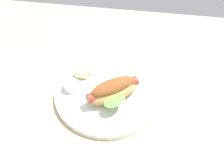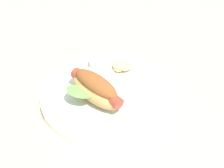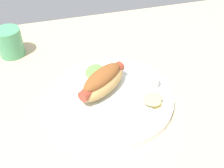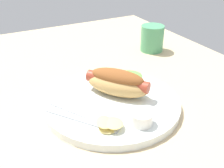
{
  "view_description": "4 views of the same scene",
  "coord_description": "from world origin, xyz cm",
  "px_view_note": "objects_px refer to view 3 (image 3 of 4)",
  "views": [
    {
      "loc": [
        -7.19,
        45.52,
        50.98
      ],
      "look_at": [
        -0.25,
        2.73,
        5.76
      ],
      "focal_mm": 39.19,
      "sensor_mm": 36.0,
      "label": 1
    },
    {
      "loc": [
        -51.19,
        5.8,
        48.41
      ],
      "look_at": [
        1.13,
        0.02,
        3.95
      ],
      "focal_mm": 50.42,
      "sensor_mm": 36.0,
      "label": 2
    },
    {
      "loc": [
        -11.5,
        -43.48,
        46.04
      ],
      "look_at": [
        1.24,
        1.99,
        4.63
      ],
      "focal_mm": 43.88,
      "sensor_mm": 36.0,
      "label": 3
    },
    {
      "loc": [
        45.46,
        -22.19,
        33.25
      ],
      "look_at": [
        2.54,
        0.65,
        6.42
      ],
      "focal_mm": 44.51,
      "sensor_mm": 36.0,
      "label": 4
    }
  ],
  "objects_px": {
    "plate": "(112,98)",
    "hot_dog": "(102,81)",
    "fork": "(139,119)",
    "chips_pile": "(153,100)",
    "drinking_cup": "(10,42)",
    "sauce_ramekin": "(150,82)",
    "knife": "(128,119)"
  },
  "relations": [
    {
      "from": "hot_dog",
      "to": "knife",
      "type": "distance_m",
      "value": 0.11
    },
    {
      "from": "drinking_cup",
      "to": "knife",
      "type": "bearing_deg",
      "value": -55.14
    },
    {
      "from": "plate",
      "to": "sauce_ramekin",
      "type": "relative_size",
      "value": 6.98
    },
    {
      "from": "hot_dog",
      "to": "sauce_ramekin",
      "type": "height_order",
      "value": "hot_dog"
    },
    {
      "from": "sauce_ramekin",
      "to": "knife",
      "type": "xyz_separation_m",
      "value": [
        -0.09,
        -0.09,
        -0.01
      ]
    },
    {
      "from": "sauce_ramekin",
      "to": "fork",
      "type": "bearing_deg",
      "value": -123.51
    },
    {
      "from": "drinking_cup",
      "to": "hot_dog",
      "type": "bearing_deg",
      "value": -48.84
    },
    {
      "from": "sauce_ramekin",
      "to": "fork",
      "type": "height_order",
      "value": "sauce_ramekin"
    },
    {
      "from": "chips_pile",
      "to": "drinking_cup",
      "type": "distance_m",
      "value": 0.44
    },
    {
      "from": "knife",
      "to": "chips_pile",
      "type": "xyz_separation_m",
      "value": [
        0.07,
        0.03,
        0.01
      ]
    },
    {
      "from": "hot_dog",
      "to": "plate",
      "type": "bearing_deg",
      "value": -90.68
    },
    {
      "from": "knife",
      "to": "plate",
      "type": "bearing_deg",
      "value": 69.81
    },
    {
      "from": "knife",
      "to": "drinking_cup",
      "type": "bearing_deg",
      "value": 95.09
    },
    {
      "from": "sauce_ramekin",
      "to": "drinking_cup",
      "type": "xyz_separation_m",
      "value": [
        -0.33,
        0.25,
        0.01
      ]
    },
    {
      "from": "plate",
      "to": "drinking_cup",
      "type": "distance_m",
      "value": 0.35
    },
    {
      "from": "sauce_ramekin",
      "to": "drinking_cup",
      "type": "bearing_deg",
      "value": 142.21
    },
    {
      "from": "knife",
      "to": "drinking_cup",
      "type": "xyz_separation_m",
      "value": [
        -0.24,
        0.34,
        0.02
      ]
    },
    {
      "from": "fork",
      "to": "drinking_cup",
      "type": "relative_size",
      "value": 1.67
    },
    {
      "from": "plate",
      "to": "drinking_cup",
      "type": "xyz_separation_m",
      "value": [
        -0.23,
        0.26,
        0.03
      ]
    },
    {
      "from": "chips_pile",
      "to": "fork",
      "type": "bearing_deg",
      "value": -140.12
    },
    {
      "from": "hot_dog",
      "to": "sauce_ramekin",
      "type": "distance_m",
      "value": 0.12
    },
    {
      "from": "plate",
      "to": "sauce_ramekin",
      "type": "height_order",
      "value": "sauce_ramekin"
    },
    {
      "from": "knife",
      "to": "hot_dog",
      "type": "bearing_deg",
      "value": 76.49
    },
    {
      "from": "fork",
      "to": "plate",
      "type": "bearing_deg",
      "value": 75.07
    },
    {
      "from": "knife",
      "to": "chips_pile",
      "type": "distance_m",
      "value": 0.08
    },
    {
      "from": "fork",
      "to": "chips_pile",
      "type": "distance_m",
      "value": 0.06
    },
    {
      "from": "plate",
      "to": "hot_dog",
      "type": "distance_m",
      "value": 0.05
    },
    {
      "from": "plate",
      "to": "fork",
      "type": "xyz_separation_m",
      "value": [
        0.03,
        -0.09,
        0.01
      ]
    },
    {
      "from": "knife",
      "to": "chips_pile",
      "type": "relative_size",
      "value": 2.26
    },
    {
      "from": "chips_pile",
      "to": "drinking_cup",
      "type": "relative_size",
      "value": 0.76
    },
    {
      "from": "plate",
      "to": "sauce_ramekin",
      "type": "bearing_deg",
      "value": 5.24
    },
    {
      "from": "sauce_ramekin",
      "to": "hot_dog",
      "type": "bearing_deg",
      "value": 173.41
    }
  ]
}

